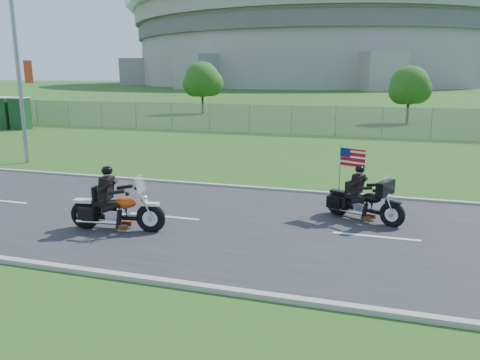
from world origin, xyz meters
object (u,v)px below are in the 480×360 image
(streetlight, at_px, (19,39))
(porta_toilet_b, at_px, (5,113))
(porta_toilet_a, at_px, (20,114))
(motorcycle_lead, at_px, (116,211))
(motorcycle_follow, at_px, (364,203))

(streetlight, bearing_deg, porta_toilet_b, 136.65)
(porta_toilet_a, relative_size, porta_toilet_b, 1.00)
(streetlight, height_order, porta_toilet_a, streetlight)
(motorcycle_lead, bearing_deg, porta_toilet_a, 128.49)
(porta_toilet_a, height_order, porta_toilet_b, same)
(streetlight, bearing_deg, motorcycle_lead, -39.51)
(porta_toilet_a, height_order, motorcycle_follow, porta_toilet_a)
(streetlight, xyz_separation_m, motorcycle_lead, (9.28, -7.65, -5.08))
(porta_toilet_a, bearing_deg, porta_toilet_b, 180.00)
(porta_toilet_a, distance_m, motorcycle_lead, 26.69)
(streetlight, height_order, motorcycle_follow, streetlight)
(porta_toilet_b, distance_m, motorcycle_follow, 31.23)
(motorcycle_lead, relative_size, motorcycle_follow, 1.18)
(streetlight, bearing_deg, motorcycle_follow, -17.34)
(porta_toilet_b, bearing_deg, motorcycle_lead, -41.68)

